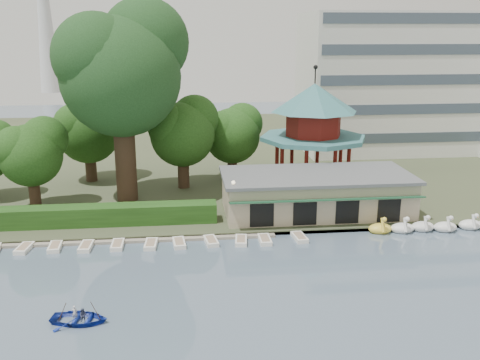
{
  "coord_description": "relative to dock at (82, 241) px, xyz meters",
  "views": [
    {
      "loc": [
        -2.92,
        -27.48,
        17.79
      ],
      "look_at": [
        2.0,
        18.0,
        5.0
      ],
      "focal_mm": 40.0,
      "sensor_mm": 36.0,
      "label": 1
    }
  ],
  "objects": [
    {
      "name": "ground_plane",
      "position": [
        12.0,
        -17.2,
        -0.12
      ],
      "size": [
        220.0,
        220.0,
        0.0
      ],
      "primitive_type": "plane",
      "color": "slate",
      "rests_on": "ground"
    },
    {
      "name": "shore",
      "position": [
        12.0,
        34.8,
        0.08
      ],
      "size": [
        220.0,
        70.0,
        0.4
      ],
      "primitive_type": "cube",
      "color": "#424930",
      "rests_on": "ground"
    },
    {
      "name": "embankment",
      "position": [
        12.0,
        0.1,
        0.03
      ],
      "size": [
        220.0,
        0.6,
        0.3
      ],
      "primitive_type": "cube",
      "color": "gray",
      "rests_on": "ground"
    },
    {
      "name": "dock",
      "position": [
        0.0,
        0.0,
        0.0
      ],
      "size": [
        34.0,
        1.6,
        0.24
      ],
      "primitive_type": "cube",
      "color": "gray",
      "rests_on": "ground"
    },
    {
      "name": "boathouse",
      "position": [
        22.0,
        4.77,
        2.25
      ],
      "size": [
        18.6,
        9.39,
        3.9
      ],
      "color": "tan",
      "rests_on": "shore"
    },
    {
      "name": "pavilion",
      "position": [
        24.0,
        14.8,
        7.36
      ],
      "size": [
        12.4,
        12.4,
        13.5
      ],
      "color": "tan",
      "rests_on": "shore"
    },
    {
      "name": "office_building",
      "position": [
        44.67,
        31.8,
        9.61
      ],
      "size": [
        38.0,
        18.0,
        20.0
      ],
      "color": "silver",
      "rests_on": "shore"
    },
    {
      "name": "hedge",
      "position": [
        -3.0,
        3.3,
        1.18
      ],
      "size": [
        30.0,
        2.0,
        1.8
      ],
      "primitive_type": "cube",
      "color": "#234C17",
      "rests_on": "shore"
    },
    {
      "name": "lamp_post",
      "position": [
        13.5,
        1.8,
        3.22
      ],
      "size": [
        0.36,
        0.36,
        4.28
      ],
      "color": "black",
      "rests_on": "shore"
    },
    {
      "name": "big_tree",
      "position": [
        3.16,
        11.0,
        14.28
      ],
      "size": [
        13.35,
        12.44,
        20.83
      ],
      "color": "#3A281C",
      "rests_on": "shore"
    },
    {
      "name": "small_trees",
      "position": [
        0.22,
        14.93,
        6.37
      ],
      "size": [
        39.8,
        16.93,
        10.49
      ],
      "color": "#3A281C",
      "rests_on": "shore"
    },
    {
      "name": "swan_boats",
      "position": [
        35.05,
        -0.57,
        0.28
      ],
      "size": [
        19.46,
        2.16,
        1.92
      ],
      "color": "yellow",
      "rests_on": "ground"
    },
    {
      "name": "moored_rowboats",
      "position": [
        1.97,
        -1.41,
        0.06
      ],
      "size": [
        35.36,
        2.72,
        0.36
      ],
      "color": "white",
      "rests_on": "ground"
    },
    {
      "name": "rowboat_with_passengers",
      "position": [
        2.22,
        -13.65,
        0.4
      ],
      "size": [
        5.6,
        4.43,
        2.01
      ],
      "color": "navy",
      "rests_on": "ground"
    }
  ]
}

